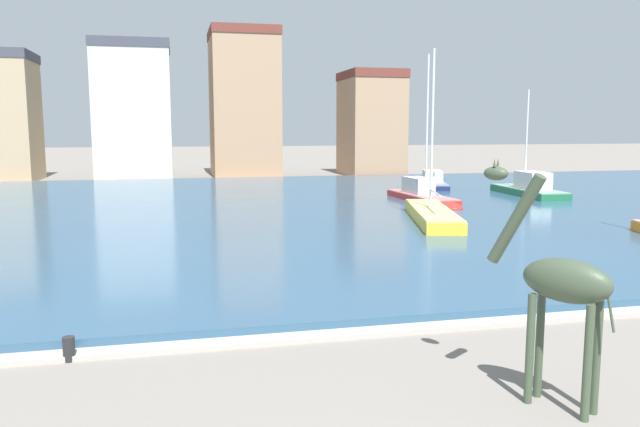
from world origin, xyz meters
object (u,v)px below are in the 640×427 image
object	(u,v)px
sailboat_green	(525,190)
mooring_bollard	(69,349)
sailboat_navy	(431,183)
giraffe_statue	(559,284)
sailboat_yellow	(429,215)
sailboat_red	(425,197)

from	to	relation	value
sailboat_green	mooring_bollard	xyz separation A→B (m)	(-24.35, -23.55, -0.34)
sailboat_navy	sailboat_green	distance (m)	8.11
giraffe_statue	mooring_bollard	size ratio (longest dim) A/B	8.23
sailboat_yellow	sailboat_green	distance (m)	13.47
sailboat_navy	sailboat_green	xyz separation A→B (m)	(3.41, -7.35, 0.10)
sailboat_red	mooring_bollard	distance (m)	26.95
sailboat_red	sailboat_yellow	distance (m)	6.88
sailboat_navy	sailboat_yellow	xyz separation A→B (m)	(-6.91, -16.01, -0.03)
sailboat_yellow	sailboat_green	xyz separation A→B (m)	(10.32, 8.65, 0.13)
sailboat_navy	sailboat_yellow	distance (m)	17.43
sailboat_yellow	mooring_bollard	bearing A→B (deg)	-133.29
giraffe_statue	sailboat_navy	bearing A→B (deg)	70.01
sailboat_red	sailboat_yellow	world-z (taller)	sailboat_red
sailboat_navy	mooring_bollard	size ratio (longest dim) A/B	17.41
giraffe_statue	sailboat_yellow	distance (m)	19.83
sailboat_navy	sailboat_green	world-z (taller)	sailboat_green
sailboat_red	sailboat_green	bearing A→B (deg)	15.71
giraffe_statue	sailboat_green	world-z (taller)	sailboat_green
sailboat_yellow	mooring_bollard	size ratio (longest dim) A/B	18.90
sailboat_red	sailboat_navy	bearing A→B (deg)	64.96
giraffe_statue	sailboat_green	bearing A→B (deg)	59.69
sailboat_red	giraffe_statue	bearing A→B (deg)	-107.98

